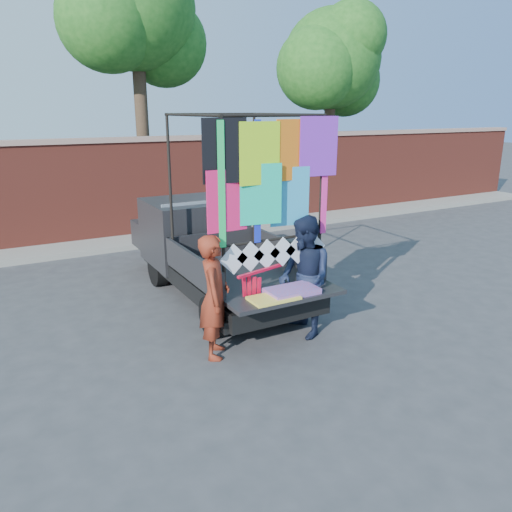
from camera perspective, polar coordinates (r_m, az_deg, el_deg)
ground at (r=7.52m, az=-0.68°, el=-9.51°), size 90.00×90.00×0.00m
brick_wall at (r=13.49m, az=-15.08°, el=7.50°), size 30.00×0.45×2.61m
curb at (r=13.07m, az=-13.90°, el=1.64°), size 30.00×1.20×0.12m
tree_mid at (r=14.89m, az=-13.44°, el=25.33°), size 4.20×3.30×7.73m
tree_right at (r=17.75m, az=8.87°, el=20.98°), size 4.20×3.30×6.62m
pickup_truck at (r=9.40m, az=-5.87°, el=1.08°), size 2.04×5.14×3.23m
woman at (r=6.77m, az=-4.78°, el=-4.67°), size 0.65×0.75×1.72m
man at (r=7.38m, az=5.55°, el=-2.41°), size 0.81×0.98×1.83m
streamer_bundle at (r=6.97m, az=-0.03°, el=-3.21°), size 0.86×0.27×0.61m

